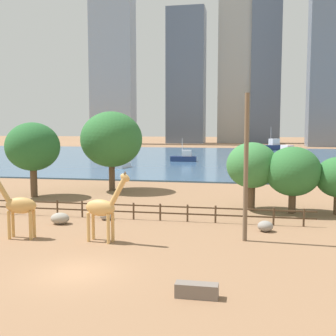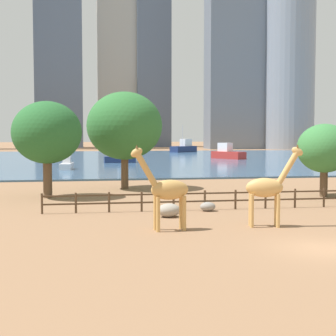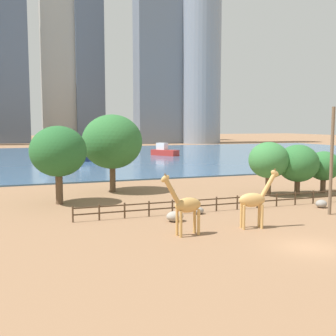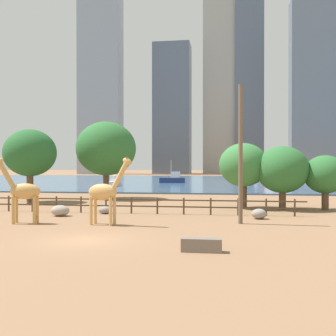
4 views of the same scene
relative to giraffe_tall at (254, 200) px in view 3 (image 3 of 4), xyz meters
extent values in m
plane|color=#8C6647|center=(0.59, 74.47, -2.13)|extent=(400.00, 400.00, 0.00)
cube|color=#3D6084|center=(0.59, 71.47, -2.03)|extent=(180.00, 86.00, 0.20)
cylinder|color=tan|center=(0.56, 0.18, -1.23)|extent=(0.24, 0.24, 1.81)
cylinder|color=tan|center=(0.46, -0.37, -1.23)|extent=(0.24, 0.24, 1.81)
cylinder|color=tan|center=(-0.82, 0.44, -1.23)|extent=(0.24, 0.24, 1.81)
cylinder|color=tan|center=(-0.92, -0.11, -1.23)|extent=(0.24, 0.24, 1.81)
ellipsoid|color=tan|center=(-0.18, 0.03, -0.01)|extent=(2.12, 1.15, 1.05)
cylinder|color=tan|center=(1.04, -0.19, 1.07)|extent=(1.30, 0.55, 1.90)
ellipsoid|color=tan|center=(1.53, -0.28, 1.95)|extent=(0.82, 0.46, 0.68)
cone|color=brown|center=(1.54, -0.20, 2.25)|extent=(0.11, 0.11, 0.19)
cone|color=brown|center=(1.51, -0.36, 2.25)|extent=(0.11, 0.11, 0.19)
cylinder|color=tan|center=(-6.06, -0.54, -1.23)|extent=(0.23, 0.23, 1.81)
cylinder|color=tan|center=(-6.12, 0.02, -1.23)|extent=(0.23, 0.23, 1.81)
cylinder|color=tan|center=(-4.67, -0.38, -1.23)|extent=(0.23, 0.23, 1.81)
cylinder|color=tan|center=(-4.73, 0.18, -1.23)|extent=(0.23, 0.23, 1.81)
ellipsoid|color=tan|center=(-5.40, -0.18, -0.01)|extent=(2.08, 1.02, 1.05)
cylinder|color=tan|center=(-6.64, -0.32, 1.07)|extent=(1.31, 0.47, 1.90)
ellipsoid|color=tan|center=(-7.14, -0.37, 1.94)|extent=(0.80, 0.41, 0.69)
cone|color=brown|center=(-7.13, -0.45, 2.25)|extent=(0.11, 0.11, 0.19)
cone|color=brown|center=(-7.15, -0.29, 2.25)|extent=(0.11, 0.11, 0.19)
cylinder|color=brown|center=(8.62, 1.89, 2.44)|extent=(0.28, 0.28, 9.16)
ellipsoid|color=gray|center=(-4.75, 4.00, -1.72)|extent=(1.40, 1.10, 0.83)
ellipsoid|color=gray|center=(9.98, 4.53, -1.77)|extent=(1.05, 0.98, 0.73)
ellipsoid|color=gray|center=(-1.87, 5.94, -1.84)|extent=(1.01, 0.80, 0.60)
cylinder|color=#4C3826|center=(-12.41, 6.47, -1.48)|extent=(0.14, 0.14, 1.30)
cylinder|color=#4C3826|center=(-10.32, 6.47, -1.48)|extent=(0.14, 0.14, 1.30)
cylinder|color=#4C3826|center=(-8.22, 6.47, -1.48)|extent=(0.14, 0.14, 1.30)
cylinder|color=#4C3826|center=(-6.13, 6.47, -1.48)|extent=(0.14, 0.14, 1.30)
cylinder|color=#4C3826|center=(-4.03, 6.47, -1.48)|extent=(0.14, 0.14, 1.30)
cylinder|color=#4C3826|center=(-1.94, 6.47, -1.48)|extent=(0.14, 0.14, 1.30)
cylinder|color=#4C3826|center=(0.16, 6.47, -1.48)|extent=(0.14, 0.14, 1.30)
cylinder|color=#4C3826|center=(2.25, 6.47, -1.48)|extent=(0.14, 0.14, 1.30)
cylinder|color=#4C3826|center=(4.35, 6.47, -1.48)|extent=(0.14, 0.14, 1.30)
cylinder|color=#4C3826|center=(6.44, 6.47, -1.48)|extent=(0.14, 0.14, 1.30)
cylinder|color=#4C3826|center=(8.54, 6.47, -1.48)|extent=(0.14, 0.14, 1.30)
cylinder|color=#4C3826|center=(10.63, 6.47, -1.48)|extent=(0.14, 0.14, 1.30)
cylinder|color=#4C3826|center=(12.72, 6.47, -1.48)|extent=(0.14, 0.14, 1.30)
cube|color=#4C3826|center=(0.59, 6.47, -1.03)|extent=(26.10, 0.08, 0.10)
cube|color=#4C3826|center=(0.59, 6.47, -1.55)|extent=(26.10, 0.08, 0.10)
cylinder|color=brown|center=(9.08, 11.90, -1.06)|extent=(0.61, 0.61, 2.14)
ellipsoid|color=#387A3D|center=(9.08, 11.90, 1.73)|extent=(4.32, 4.32, 3.88)
cylinder|color=brown|center=(-12.60, 14.75, -0.66)|extent=(0.69, 0.69, 2.95)
ellipsoid|color=#26602D|center=(-12.60, 14.75, 2.98)|extent=(5.42, 5.42, 4.87)
cylinder|color=brown|center=(-6.13, 20.23, -0.63)|extent=(0.67, 0.67, 3.00)
ellipsoid|color=#2D6B33|center=(-6.13, 20.23, 3.59)|extent=(6.82, 6.82, 6.13)
cylinder|color=brown|center=(15.95, 11.39, -1.33)|extent=(0.59, 0.59, 1.60)
ellipsoid|color=#2D6B33|center=(15.95, 11.39, 0.92)|extent=(3.63, 3.63, 3.27)
cylinder|color=brown|center=(12.38, 11.29, -1.30)|extent=(0.59, 0.59, 1.66)
ellipsoid|color=#2D6B33|center=(12.38, 11.29, 1.33)|extent=(4.51, 4.51, 4.06)
cube|color=silver|center=(-12.10, 43.86, -1.52)|extent=(1.82, 4.25, 0.83)
cube|color=silver|center=(-12.06, 44.38, -0.61)|extent=(1.11, 1.57, 0.99)
cube|color=navy|center=(15.61, 103.88, -1.17)|extent=(7.72, 6.97, 1.54)
cube|color=silver|center=(16.36, 104.48, 0.52)|extent=(3.31, 3.17, 1.84)
cylinder|color=silver|center=(15.31, 103.64, 2.29)|extent=(0.17, 0.17, 5.38)
cube|color=#B22D28|center=(17.45, 68.47, -1.25)|extent=(5.76, 7.09, 1.37)
cube|color=silver|center=(16.99, 69.19, 0.25)|extent=(2.71, 2.96, 1.64)
cube|color=navy|center=(-3.94, 58.80, -1.42)|extent=(5.20, 2.04, 1.03)
cube|color=silver|center=(-3.30, 58.82, -0.29)|extent=(1.89, 1.30, 1.23)
cylinder|color=silver|center=(-4.20, 58.79, 0.89)|extent=(0.12, 0.12, 3.59)
cube|color=slate|center=(15.58, 164.14, 51.85)|extent=(12.35, 11.90, 107.97)
cylinder|color=gray|center=(55.20, 130.41, 38.79)|extent=(15.69, 15.69, 81.84)
cube|color=slate|center=(38.47, 135.78, 30.30)|extent=(17.89, 9.54, 64.86)
cube|color=slate|center=(-18.02, 158.46, 26.45)|extent=(16.13, 11.25, 57.18)
cube|color=#ADA89E|center=(4.17, 164.31, 49.97)|extent=(17.50, 8.32, 104.22)
camera|label=1|loc=(8.71, -24.32, 4.97)|focal=45.00mm
camera|label=2|loc=(-9.78, -26.34, 2.92)|focal=55.00mm
camera|label=3|loc=(-16.53, -26.60, 5.56)|focal=45.00mm
camera|label=4|loc=(8.04, -26.10, 1.74)|focal=45.00mm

